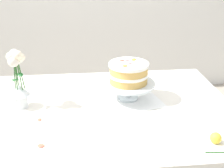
{
  "coord_description": "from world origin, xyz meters",
  "views": [
    {
      "loc": [
        -0.08,
        -1.39,
        1.48
      ],
      "look_at": [
        0.06,
        0.03,
        0.86
      ],
      "focal_mm": 48.3,
      "sensor_mm": 36.0,
      "label": 1
    }
  ],
  "objects": [
    {
      "name": "cake_stand",
      "position": [
        0.16,
        0.08,
        0.82
      ],
      "size": [
        0.29,
        0.29,
        0.1
      ],
      "color": "silver",
      "rests_on": "linen_napkin"
    },
    {
      "name": "flower_vase",
      "position": [
        -0.41,
        0.05,
        0.9
      ],
      "size": [
        0.1,
        0.11,
        0.31
      ],
      "color": "silver",
      "rests_on": "dining_table"
    },
    {
      "name": "linen_napkin",
      "position": [
        0.16,
        0.08,
        0.74
      ],
      "size": [
        0.39,
        0.39,
        0.0
      ],
      "primitive_type": "cube",
      "rotation": [
        0.0,
        0.0,
        0.23
      ],
      "color": "white",
      "rests_on": "dining_table"
    },
    {
      "name": "fallen_rose",
      "position": [
        0.46,
        -0.37,
        0.76
      ],
      "size": [
        0.12,
        0.1,
        0.05
      ],
      "color": "#2D6028",
      "rests_on": "dining_table"
    },
    {
      "name": "dining_table",
      "position": [
        0.0,
        -0.02,
        0.65
      ],
      "size": [
        1.4,
        1.0,
        0.74
      ],
      "color": "white",
      "rests_on": "ground"
    },
    {
      "name": "layer_cake",
      "position": [
        0.16,
        0.08,
        0.9
      ],
      "size": [
        0.21,
        0.21,
        0.12
      ],
      "color": "tan",
      "rests_on": "cake_stand"
    },
    {
      "name": "loose_petal_1",
      "position": [
        -0.27,
        -0.32,
        0.74
      ],
      "size": [
        0.04,
        0.04,
        0.01
      ],
      "primitive_type": "ellipsoid",
      "rotation": [
        0.0,
        0.0,
        5.78
      ],
      "color": "#E56B51",
      "rests_on": "dining_table"
    },
    {
      "name": "loose_petal_0",
      "position": [
        -0.3,
        -0.1,
        0.74
      ],
      "size": [
        0.02,
        0.03,
        0.01
      ],
      "primitive_type": "ellipsoid",
      "rotation": [
        0.0,
        0.0,
        4.78
      ],
      "color": "#E56B51",
      "rests_on": "dining_table"
    }
  ]
}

